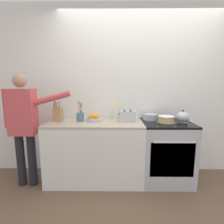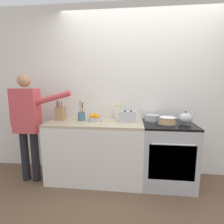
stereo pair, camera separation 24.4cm
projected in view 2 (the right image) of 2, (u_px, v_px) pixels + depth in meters
ground_plane at (143, 194)px, 2.29m from camera, size 16.00×16.00×0.00m
wall_back at (143, 92)px, 2.70m from camera, size 8.00×0.04×2.60m
counter_cabinet at (96, 150)px, 2.60m from camera, size 1.37×0.62×0.88m
stove_range at (167, 154)px, 2.48m from camera, size 0.70×0.65×0.88m
layer_cake at (167, 121)px, 2.35m from camera, size 0.26×0.26×0.10m
tea_kettle at (186, 118)px, 2.37m from camera, size 0.22×0.18×0.18m
mixing_bowl at (152, 118)px, 2.58m from camera, size 0.23×0.23×0.09m
knife_block at (61, 113)px, 2.62m from camera, size 0.12×0.15×0.30m
utensil_crock at (82, 116)px, 2.58m from camera, size 0.11×0.11×0.30m
fruit_bowl at (95, 118)px, 2.56m from camera, size 0.21×0.21×0.11m
toaster at (128, 116)px, 2.50m from camera, size 0.24×0.15×0.16m
milk_carton at (117, 111)px, 2.69m from camera, size 0.07×0.07×0.26m
person_baker at (28, 120)px, 2.46m from camera, size 0.90×0.20×1.55m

